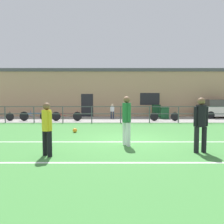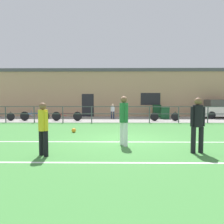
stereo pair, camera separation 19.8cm
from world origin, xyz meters
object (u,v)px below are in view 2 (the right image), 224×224
at_px(bicycle_parked_0, 67,116).
at_px(trash_bin_0, 165,113).
at_px(player_winger, 124,118).
at_px(trash_bin_1, 157,111).
at_px(player_striker, 43,126).
at_px(spectator_child, 113,110).
at_px(player_goalkeeper, 198,122).
at_px(bicycle_parked_3, 35,116).
at_px(parked_car_red, 223,109).
at_px(bicycle_parked_1, 165,116).
at_px(soccer_ball_match, 74,130).
at_px(bicycle_parked_2, 0,116).

bearing_deg(bicycle_parked_0, trash_bin_0, 11.86).
height_order(player_winger, trash_bin_0, player_winger).
bearing_deg(trash_bin_1, player_striker, -115.05).
height_order(spectator_child, bicycle_parked_0, spectator_child).
height_order(spectator_child, trash_bin_0, spectator_child).
relative_size(player_goalkeeper, bicycle_parked_3, 0.78).
distance_m(parked_car_red, bicycle_parked_1, 6.11).
relative_size(player_winger, trash_bin_1, 1.60).
bearing_deg(trash_bin_0, soccer_ball_match, -131.54).
relative_size(player_winger, bicycle_parked_1, 0.82).
relative_size(player_winger, bicycle_parked_0, 0.78).
bearing_deg(parked_car_red, bicycle_parked_3, -170.81).
height_order(soccer_ball_match, bicycle_parked_1, bicycle_parked_1).
bearing_deg(bicycle_parked_0, bicycle_parked_3, -180.00).
xyz_separation_m(player_goalkeeper, player_winger, (-2.24, 1.00, 0.03)).
distance_m(parked_car_red, trash_bin_1, 5.62).
bearing_deg(trash_bin_1, spectator_child, -163.82).
bearing_deg(bicycle_parked_2, parked_car_red, 7.87).
bearing_deg(bicycle_parked_2, trash_bin_0, 7.24).
distance_m(player_goalkeeper, bicycle_parked_2, 14.51).
xyz_separation_m(player_goalkeeper, bicycle_parked_2, (-11.20, 9.20, -0.65)).
xyz_separation_m(player_goalkeeper, bicycle_parked_0, (-6.17, 9.20, -0.61)).
xyz_separation_m(soccer_ball_match, spectator_child, (1.87, 7.06, 0.61)).
height_order(player_striker, spectator_child, player_striker).
height_order(player_goalkeeper, spectator_child, player_goalkeeper).
height_order(trash_bin_0, trash_bin_1, trash_bin_1).
height_order(player_winger, spectator_child, player_winger).
bearing_deg(trash_bin_0, player_striker, -119.08).
relative_size(soccer_ball_match, bicycle_parked_3, 0.10).
bearing_deg(spectator_child, bicycle_parked_0, 28.44).
xyz_separation_m(bicycle_parked_2, bicycle_parked_3, (2.61, 0.00, 0.04)).
height_order(player_winger, bicycle_parked_0, player_winger).
bearing_deg(player_goalkeeper, trash_bin_1, -104.16).
xyz_separation_m(bicycle_parked_0, bicycle_parked_1, (7.33, -0.00, -0.03)).
xyz_separation_m(player_striker, bicycle_parked_0, (-1.49, 9.59, -0.53)).
relative_size(bicycle_parked_0, bicycle_parked_2, 1.05).
distance_m(player_winger, trash_bin_0, 10.54).
xyz_separation_m(player_striker, bicycle_parked_2, (-6.53, 9.59, -0.56)).
bearing_deg(player_goalkeeper, bicycle_parked_3, -55.73).
height_order(soccer_ball_match, trash_bin_0, trash_bin_0).
bearing_deg(player_striker, parked_car_red, 84.34).
height_order(soccer_ball_match, parked_car_red, parked_car_red).
bearing_deg(player_goalkeeper, spectator_child, -84.67).
bearing_deg(player_winger, spectator_child, -23.57).
relative_size(soccer_ball_match, trash_bin_1, 0.20).
bearing_deg(parked_car_red, trash_bin_0, -170.59).
xyz_separation_m(player_winger, bicycle_parked_3, (-6.35, 8.19, -0.63)).
height_order(bicycle_parked_1, bicycle_parked_2, bicycle_parked_1).
bearing_deg(soccer_ball_match, bicycle_parked_0, 106.22).
relative_size(player_goalkeeper, bicycle_parked_0, 0.76).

